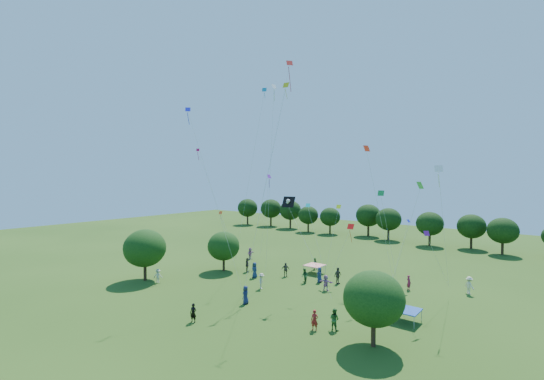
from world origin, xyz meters
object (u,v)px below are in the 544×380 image
(tent_blue, at_px, (406,310))
(tent_red_stripe, at_px, (315,265))
(near_tree_north, at_px, (224,246))
(near_tree_east, at_px, (374,298))
(pirate_kite, at_px, (289,203))
(man_in_black, at_px, (193,313))
(near_tree_west, at_px, (145,248))
(red_high_kite, at_px, (283,100))

(tent_blue, bearing_deg, tent_red_stripe, 149.33)
(near_tree_north, relative_size, near_tree_east, 0.94)
(tent_red_stripe, distance_m, pirate_kite, 13.68)
(man_in_black, bearing_deg, near_tree_west, 141.58)
(near_tree_west, relative_size, tent_blue, 2.77)
(tent_red_stripe, relative_size, red_high_kite, 0.09)
(man_in_black, distance_m, pirate_kite, 13.51)
(near_tree_east, height_order, tent_blue, near_tree_east)
(pirate_kite, bearing_deg, tent_red_stripe, 107.78)
(tent_red_stripe, bearing_deg, pirate_kite, -72.22)
(red_high_kite, bearing_deg, tent_red_stripe, 62.99)
(pirate_kite, height_order, red_high_kite, red_high_kite)
(near_tree_west, relative_size, near_tree_east, 1.11)
(near_tree_west, bearing_deg, pirate_kite, 16.66)
(tent_red_stripe, relative_size, tent_blue, 1.00)
(pirate_kite, xyz_separation_m, red_high_kite, (-5.29, 6.03, 11.91))
(pirate_kite, bearing_deg, near_tree_east, -22.13)
(tent_red_stripe, xyz_separation_m, tent_blue, (14.33, -8.50, 0.00))
(man_in_black, bearing_deg, tent_red_stripe, 69.93)
(near_tree_west, bearing_deg, red_high_kite, 42.92)
(near_tree_north, height_order, man_in_black, near_tree_north)
(near_tree_north, xyz_separation_m, tent_blue, (24.36, -2.18, -2.23))
(near_tree_north, relative_size, tent_red_stripe, 2.34)
(near_tree_east, xyz_separation_m, tent_red_stripe, (-13.98, 14.44, -2.48))
(near_tree_north, xyz_separation_m, near_tree_east, (24.02, -8.12, 0.25))
(near_tree_north, distance_m, tent_red_stripe, 12.07)
(man_in_black, relative_size, pirate_kite, 0.18)
(tent_blue, xyz_separation_m, man_in_black, (-14.00, -11.29, -0.23))
(near_tree_west, bearing_deg, near_tree_north, 65.40)
(near_tree_west, relative_size, near_tree_north, 1.18)
(near_tree_west, xyz_separation_m, man_in_black, (14.45, -4.53, -3.06))
(near_tree_north, xyz_separation_m, red_high_kite, (7.97, 2.28, 18.37))
(tent_blue, relative_size, pirate_kite, 0.24)
(near_tree_east, xyz_separation_m, red_high_kite, (-16.04, 10.40, 18.12))
(near_tree_north, bearing_deg, man_in_black, -52.42)
(near_tree_east, distance_m, tent_red_stripe, 20.25)
(tent_red_stripe, relative_size, man_in_black, 1.37)
(tent_blue, height_order, man_in_black, man_in_black)
(near_tree_north, distance_m, pirate_kite, 15.22)
(near_tree_east, xyz_separation_m, man_in_black, (-13.65, -5.35, -2.71))
(near_tree_west, height_order, tent_red_stripe, near_tree_west)
(near_tree_north, distance_m, tent_blue, 24.56)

